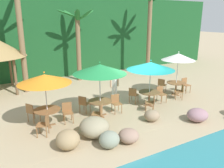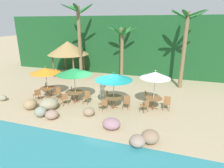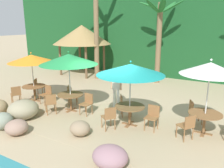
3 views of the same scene
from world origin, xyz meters
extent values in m
plane|color=tan|center=(0.00, 0.00, 0.00)|extent=(120.00, 120.00, 0.00)
cube|color=tan|center=(0.00, 0.00, 0.00)|extent=(18.00, 5.20, 0.01)
cube|color=#194C23|center=(0.00, 9.00, 3.00)|extent=(28.00, 2.40, 6.00)
ellipsoid|color=#9C825A|center=(-4.10, -2.24, 0.34)|extent=(0.84, 0.88, 0.68)
ellipsoid|color=#9B7A68|center=(-2.02, -2.92, 0.26)|extent=(0.76, 0.76, 0.51)
ellipsoid|color=gray|center=(3.22, -3.93, 0.25)|extent=(0.73, 0.79, 0.50)
ellipsoid|color=gray|center=(1.63, -2.90, 0.29)|extent=(0.97, 0.86, 0.57)
ellipsoid|color=gray|center=(-2.81, -2.89, 0.30)|extent=(0.74, 0.71, 0.61)
ellipsoid|color=gray|center=(-6.95, -1.70, 0.21)|extent=(0.58, 0.46, 0.43)
ellipsoid|color=#8F7359|center=(3.73, -3.49, 0.30)|extent=(0.83, 0.90, 0.60)
ellipsoid|color=#927B60|center=(-0.13, -1.91, 0.25)|extent=(0.70, 0.66, 0.50)
ellipsoid|color=gray|center=(-2.93, -1.89, 0.38)|extent=(1.15, 1.21, 0.75)
cylinder|color=silver|center=(-4.25, -0.14, 1.08)|extent=(0.04, 0.04, 2.16)
cone|color=orange|center=(-4.25, -0.14, 2.06)|extent=(2.15, 2.15, 0.36)
sphere|color=orange|center=(-4.25, -0.14, 2.33)|extent=(0.07, 0.07, 0.07)
cube|color=brown|center=(-4.25, -0.14, 0.01)|extent=(0.60, 0.12, 0.03)
cube|color=brown|center=(-4.25, -0.14, 0.01)|extent=(0.12, 0.60, 0.03)
cylinder|color=brown|center=(-4.25, -0.14, 0.37)|extent=(0.09, 0.09, 0.71)
cylinder|color=brown|center=(-4.25, -0.14, 0.72)|extent=(1.10, 1.10, 0.03)
cylinder|color=olive|center=(-3.26, -0.46, 0.23)|extent=(0.04, 0.04, 0.45)
cylinder|color=olive|center=(-3.61, -0.41, 0.23)|extent=(0.04, 0.04, 0.45)
cylinder|color=olive|center=(-3.21, -0.11, 0.23)|extent=(0.04, 0.04, 0.45)
cylinder|color=olive|center=(-3.56, -0.06, 0.23)|extent=(0.04, 0.04, 0.45)
cube|color=olive|center=(-3.41, -0.26, 0.47)|extent=(0.47, 0.47, 0.03)
cube|color=olive|center=(-3.38, -0.06, 0.66)|extent=(0.42, 0.09, 0.42)
cylinder|color=olive|center=(-4.62, 0.84, 0.23)|extent=(0.04, 0.04, 0.45)
cylinder|color=olive|center=(-4.44, 0.53, 0.23)|extent=(0.04, 0.04, 0.45)
cylinder|color=olive|center=(-4.92, 0.66, 0.23)|extent=(0.04, 0.04, 0.45)
cylinder|color=olive|center=(-4.74, 0.35, 0.23)|extent=(0.04, 0.04, 0.45)
cube|color=olive|center=(-4.68, 0.60, 0.47)|extent=(0.57, 0.57, 0.03)
cube|color=olive|center=(-4.85, 0.50, 0.66)|extent=(0.24, 0.38, 0.42)
cylinder|color=olive|center=(-4.89, -0.97, 0.23)|extent=(0.04, 0.04, 0.45)
cylinder|color=olive|center=(-4.72, -0.65, 0.23)|extent=(0.04, 0.04, 0.45)
cylinder|color=olive|center=(-4.57, -1.13, 0.23)|extent=(0.04, 0.04, 0.45)
cylinder|color=olive|center=(-4.41, -0.82, 0.23)|extent=(0.04, 0.04, 0.45)
cube|color=olive|center=(-4.65, -0.89, 0.47)|extent=(0.57, 0.57, 0.03)
cube|color=olive|center=(-4.47, -0.98, 0.66)|extent=(0.23, 0.39, 0.42)
cylinder|color=silver|center=(-1.86, -0.29, 1.17)|extent=(0.04, 0.04, 2.34)
cone|color=#238E47|center=(-1.86, -0.29, 2.24)|extent=(2.40, 2.40, 0.43)
sphere|color=#238E47|center=(-1.86, -0.29, 2.53)|extent=(0.07, 0.07, 0.07)
cube|color=brown|center=(-1.86, -0.29, 0.01)|extent=(0.60, 0.12, 0.03)
cube|color=brown|center=(-1.86, -0.29, 0.01)|extent=(0.12, 0.60, 0.03)
cylinder|color=brown|center=(-1.86, -0.29, 0.37)|extent=(0.09, 0.09, 0.71)
cylinder|color=brown|center=(-1.86, -0.29, 0.72)|extent=(1.10, 1.10, 0.03)
cylinder|color=olive|center=(-0.85, -0.55, 0.23)|extent=(0.04, 0.04, 0.45)
cylinder|color=olive|center=(-1.21, -0.52, 0.23)|extent=(0.04, 0.04, 0.45)
cylinder|color=olive|center=(-0.82, -0.20, 0.23)|extent=(0.04, 0.04, 0.45)
cylinder|color=olive|center=(-1.18, -0.17, 0.23)|extent=(0.04, 0.04, 0.45)
cube|color=olive|center=(-1.02, -0.36, 0.47)|extent=(0.45, 0.45, 0.03)
cube|color=olive|center=(-1.00, -0.16, 0.66)|extent=(0.42, 0.07, 0.42)
cylinder|color=olive|center=(-2.29, 0.67, 0.23)|extent=(0.04, 0.04, 0.45)
cylinder|color=olive|center=(-2.09, 0.37, 0.23)|extent=(0.04, 0.04, 0.45)
cylinder|color=olive|center=(-2.58, 0.47, 0.23)|extent=(0.04, 0.04, 0.45)
cylinder|color=olive|center=(-2.39, 0.17, 0.23)|extent=(0.04, 0.04, 0.45)
cube|color=olive|center=(-2.34, 0.42, 0.47)|extent=(0.58, 0.58, 0.03)
cube|color=olive|center=(-2.50, 0.31, 0.66)|extent=(0.26, 0.37, 0.42)
cylinder|color=olive|center=(-2.62, -1.01, 0.23)|extent=(0.04, 0.04, 0.45)
cylinder|color=olive|center=(-2.41, -0.72, 0.23)|extent=(0.04, 0.04, 0.45)
cylinder|color=olive|center=(-2.33, -1.22, 0.23)|extent=(0.04, 0.04, 0.45)
cylinder|color=olive|center=(-2.12, -0.94, 0.23)|extent=(0.04, 0.04, 0.45)
cube|color=olive|center=(-2.37, -0.97, 0.47)|extent=(0.59, 0.59, 0.03)
cube|color=olive|center=(-2.21, -1.09, 0.66)|extent=(0.28, 0.36, 0.42)
cylinder|color=silver|center=(0.95, -0.33, 1.10)|extent=(0.04, 0.04, 2.20)
cone|color=teal|center=(0.95, -0.33, 2.10)|extent=(2.42, 2.42, 0.39)
sphere|color=teal|center=(0.95, -0.33, 2.37)|extent=(0.07, 0.07, 0.07)
cube|color=brown|center=(0.95, -0.33, 0.01)|extent=(0.60, 0.12, 0.03)
cube|color=brown|center=(0.95, -0.33, 0.01)|extent=(0.12, 0.60, 0.03)
cylinder|color=brown|center=(0.95, -0.33, 0.37)|extent=(0.09, 0.09, 0.71)
cylinder|color=brown|center=(0.95, -0.33, 0.72)|extent=(1.10, 1.10, 0.03)
cylinder|color=olive|center=(1.98, -0.52, 0.23)|extent=(0.04, 0.04, 0.45)
cylinder|color=olive|center=(1.62, -0.52, 0.23)|extent=(0.04, 0.04, 0.45)
cylinder|color=olive|center=(1.98, -0.17, 0.23)|extent=(0.04, 0.04, 0.45)
cylinder|color=olive|center=(1.63, -0.16, 0.23)|extent=(0.04, 0.04, 0.45)
cube|color=olive|center=(1.80, -0.34, 0.47)|extent=(0.42, 0.42, 0.03)
cube|color=olive|center=(1.80, -0.14, 0.66)|extent=(0.42, 0.04, 0.42)
cylinder|color=olive|center=(0.51, 0.61, 0.23)|extent=(0.04, 0.04, 0.45)
cylinder|color=olive|center=(0.71, 0.32, 0.23)|extent=(0.04, 0.04, 0.45)
cylinder|color=olive|center=(0.22, 0.41, 0.23)|extent=(0.04, 0.04, 0.45)
cylinder|color=olive|center=(0.42, 0.12, 0.23)|extent=(0.04, 0.04, 0.45)
cube|color=olive|center=(0.47, 0.36, 0.47)|extent=(0.58, 0.58, 0.03)
cube|color=olive|center=(0.30, 0.25, 0.66)|extent=(0.27, 0.37, 0.42)
cylinder|color=olive|center=(0.20, -1.05, 0.23)|extent=(0.04, 0.04, 0.45)
cylinder|color=olive|center=(0.41, -0.77, 0.23)|extent=(0.04, 0.04, 0.45)
cylinder|color=olive|center=(0.48, -1.27, 0.23)|extent=(0.04, 0.04, 0.45)
cylinder|color=olive|center=(0.70, -0.98, 0.23)|extent=(0.04, 0.04, 0.45)
cube|color=olive|center=(0.45, -1.02, 0.47)|extent=(0.59, 0.59, 0.03)
cube|color=olive|center=(0.61, -1.13, 0.66)|extent=(0.28, 0.36, 0.42)
cylinder|color=silver|center=(3.45, 0.30, 1.19)|extent=(0.04, 0.04, 2.37)
cone|color=white|center=(3.45, 0.30, 2.27)|extent=(1.91, 1.91, 0.39)
sphere|color=white|center=(3.45, 0.30, 2.54)|extent=(0.07, 0.07, 0.07)
cube|color=brown|center=(3.45, 0.30, 0.01)|extent=(0.60, 0.12, 0.03)
cube|color=brown|center=(3.45, 0.30, 0.01)|extent=(0.12, 0.60, 0.03)
cylinder|color=brown|center=(3.45, 0.30, 0.37)|extent=(0.09, 0.09, 0.71)
cylinder|color=brown|center=(3.45, 0.30, 0.72)|extent=(1.10, 1.10, 0.03)
cylinder|color=olive|center=(4.47, 0.11, 0.23)|extent=(0.04, 0.04, 0.45)
cylinder|color=olive|center=(4.12, 0.11, 0.23)|extent=(0.04, 0.04, 0.45)
cylinder|color=olive|center=(4.48, 0.47, 0.23)|extent=(0.04, 0.04, 0.45)
cylinder|color=olive|center=(4.12, 0.47, 0.23)|extent=(0.04, 0.04, 0.45)
cube|color=olive|center=(4.30, 0.29, 0.47)|extent=(0.42, 0.42, 0.03)
cube|color=olive|center=(4.30, 0.49, 0.66)|extent=(0.42, 0.04, 0.42)
cylinder|color=olive|center=(3.12, 1.29, 0.23)|extent=(0.04, 0.04, 0.45)
cylinder|color=olive|center=(3.29, 0.97, 0.23)|extent=(0.04, 0.04, 0.45)
cylinder|color=olive|center=(2.81, 1.12, 0.23)|extent=(0.04, 0.04, 0.45)
cylinder|color=olive|center=(2.97, 0.80, 0.23)|extent=(0.04, 0.04, 0.45)
cube|color=olive|center=(3.05, 1.05, 0.47)|extent=(0.57, 0.57, 0.03)
cube|color=olive|center=(2.87, 0.95, 0.66)|extent=(0.23, 0.39, 0.42)
cylinder|color=olive|center=(2.72, -0.45, 0.23)|extent=(0.04, 0.04, 0.45)
cylinder|color=olive|center=(2.92, -0.16, 0.23)|extent=(0.04, 0.04, 0.45)
cylinder|color=olive|center=(3.01, -0.65, 0.23)|extent=(0.04, 0.04, 0.45)
cylinder|color=olive|center=(3.22, -0.36, 0.23)|extent=(0.04, 0.04, 0.45)
cube|color=olive|center=(2.97, -0.41, 0.47)|extent=(0.58, 0.58, 0.03)
cube|color=olive|center=(3.13, -0.52, 0.66)|extent=(0.27, 0.37, 0.42)
cylinder|color=brown|center=(-4.19, 5.25, 3.39)|extent=(0.32, 0.32, 6.78)
ellipsoid|color=#236B2D|center=(-3.40, 5.25, 6.51)|extent=(1.43, 0.37, 0.93)
ellipsoid|color=#236B2D|center=(-3.91, 6.00, 6.58)|extent=(0.87, 1.54, 0.75)
ellipsoid|color=#236B2D|center=(-4.86, 5.69, 6.57)|extent=(1.45, 1.13, 0.76)
ellipsoid|color=#236B2D|center=(-4.76, 4.69, 6.60)|extent=(1.34, 1.33, 0.69)
ellipsoid|color=#236B2D|center=(-3.99, 4.49, 6.62)|extent=(0.75, 1.59, 0.61)
cylinder|color=brown|center=(-0.29, 6.26, 2.43)|extent=(0.32, 0.32, 4.85)
ellipsoid|color=#236B2D|center=(0.42, 6.36, 4.61)|extent=(1.36, 0.54, 0.78)
ellipsoid|color=#236B2D|center=(-0.01, 6.91, 4.61)|extent=(0.85, 1.35, 0.79)
ellipsoid|color=#236B2D|center=(-0.55, 6.92, 4.64)|extent=(0.83, 1.39, 0.70)
ellipsoid|color=#236B2D|center=(-1.01, 6.28, 4.70)|extent=(1.41, 0.40, 0.55)
ellipsoid|color=#236B2D|center=(-0.53, 5.58, 4.59)|extent=(0.77, 1.35, 0.81)
ellipsoid|color=#236B2D|center=(0.02, 5.61, 4.60)|extent=(0.89, 1.34, 0.80)
cylinder|color=brown|center=(5.18, 5.24, 3.08)|extent=(0.32, 0.32, 6.16)
ellipsoid|color=#236B2D|center=(5.94, 5.24, 5.92)|extent=(1.39, 0.36, 0.82)
ellipsoid|color=#236B2D|center=(5.70, 5.79, 5.95)|extent=(1.24, 1.28, 0.73)
ellipsoid|color=#236B2D|center=(5.12, 6.00, 5.98)|extent=(0.47, 1.48, 0.65)
ellipsoid|color=#236B2D|center=(4.50, 5.56, 5.99)|extent=(1.47, 0.95, 0.63)
ellipsoid|color=#236B2D|center=(4.54, 4.84, 5.94)|extent=(1.38, 1.06, 0.77)
ellipsoid|color=#236B2D|center=(4.95, 4.52, 6.02)|extent=(0.79, 1.52, 0.54)
ellipsoid|color=#236B2D|center=(5.75, 4.75, 6.03)|extent=(1.36, 1.24, 0.52)
cylinder|color=brown|center=(-7.09, 7.14, 1.10)|extent=(0.16, 0.16, 2.20)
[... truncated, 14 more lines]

